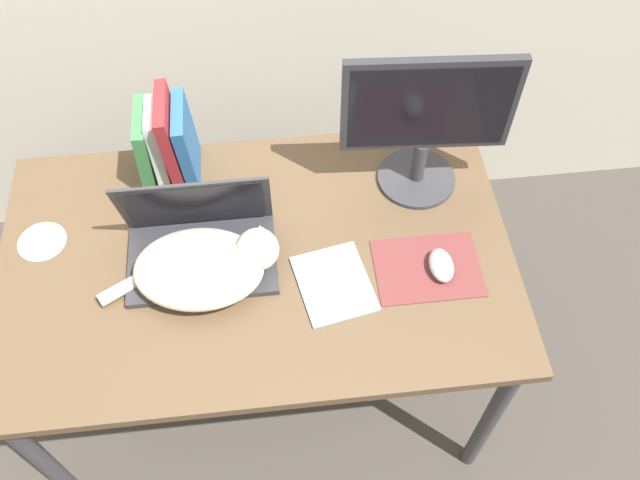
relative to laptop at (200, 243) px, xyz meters
name	(u,v)px	position (x,y,z in m)	size (l,w,h in m)	color
desk	(258,272)	(0.13, -0.02, -0.12)	(1.26, 0.78, 0.72)	brown
laptop	(200,243)	(0.00, 0.00, 0.00)	(0.36, 0.23, 0.24)	#2D2D33
cat	(206,266)	(0.01, -0.07, 0.01)	(0.43, 0.25, 0.13)	beige
external_monitor	(427,121)	(0.57, 0.18, 0.17)	(0.41, 0.21, 0.40)	#333338
mousepad	(427,268)	(0.54, -0.10, -0.04)	(0.26, 0.19, 0.00)	brown
computer_mouse	(441,265)	(0.57, -0.11, -0.03)	(0.06, 0.10, 0.04)	#99999E
book_row	(167,143)	(-0.07, 0.27, 0.07)	(0.15, 0.17, 0.25)	#387A42
notepad	(334,284)	(0.31, -0.12, -0.04)	(0.20, 0.23, 0.01)	#99C6E0
cd_disc	(42,242)	(-0.40, 0.08, -0.04)	(0.12, 0.12, 0.00)	silver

